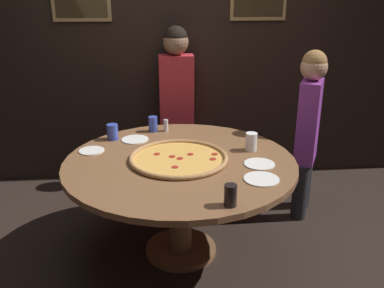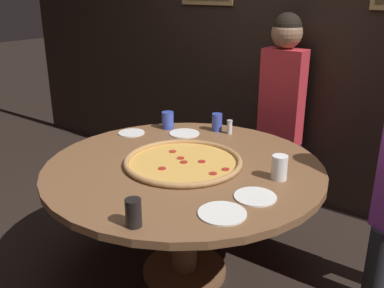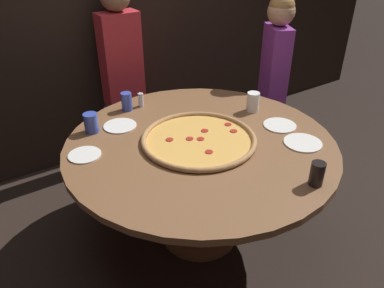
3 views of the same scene
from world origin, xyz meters
TOP-DOWN VIEW (x-y plane):
  - ground_plane at (0.00, 0.00)m, footprint 24.00×24.00m
  - back_wall at (0.00, 1.40)m, footprint 6.40×0.08m
  - dining_table at (0.00, 0.00)m, footprint 1.60×1.60m
  - giant_pizza at (-0.01, 0.01)m, footprint 0.68×0.68m
  - drink_cup_far_left at (-0.19, 0.62)m, footprint 0.07×0.07m
  - drink_cup_by_shaker at (-0.50, 0.45)m, footprint 0.09×0.09m
  - drink_cup_beside_pizza at (0.24, -0.65)m, footprint 0.07×0.07m
  - drink_cup_near_right at (0.52, 0.15)m, footprint 0.08×0.08m
  - white_plate_far_back at (-0.33, 0.43)m, footprint 0.21×0.21m
  - white_plate_right_side at (0.53, -0.12)m, footprint 0.21×0.21m
  - white_plate_near_front at (-0.63, 0.22)m, footprint 0.18×0.18m
  - white_plate_left_side at (0.49, -0.35)m, footprint 0.22×0.22m
  - condiment_shaker at (-0.08, 0.62)m, footprint 0.04×0.04m
  - diner_centre_back at (0.03, 1.19)m, footprint 0.38×0.23m
  - diner_side_right at (1.07, 0.52)m, footprint 0.27×0.37m

SIDE VIEW (x-z plane):
  - ground_plane at x=0.00m, z-range 0.00..0.00m
  - dining_table at x=0.00m, z-range 0.24..0.98m
  - white_plate_far_back at x=-0.33m, z-range 0.74..0.75m
  - white_plate_right_side at x=0.53m, z-range 0.74..0.75m
  - white_plate_near_front at x=-0.63m, z-range 0.74..0.75m
  - white_plate_left_side at x=0.49m, z-range 0.74..0.75m
  - giant_pizza at x=-0.01m, z-range 0.74..0.77m
  - condiment_shaker at x=-0.08m, z-range 0.74..0.84m
  - diner_side_right at x=1.07m, z-range 0.09..1.50m
  - drink_cup_by_shaker at x=-0.50m, z-range 0.74..0.86m
  - drink_cup_far_left at x=-0.19m, z-range 0.74..0.86m
  - drink_cup_beside_pizza at x=0.24m, z-range 0.74..0.87m
  - drink_cup_near_right at x=0.52m, z-range 0.74..0.87m
  - diner_centre_back at x=0.03m, z-range 0.10..1.63m
  - back_wall at x=0.00m, z-range 0.00..2.60m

